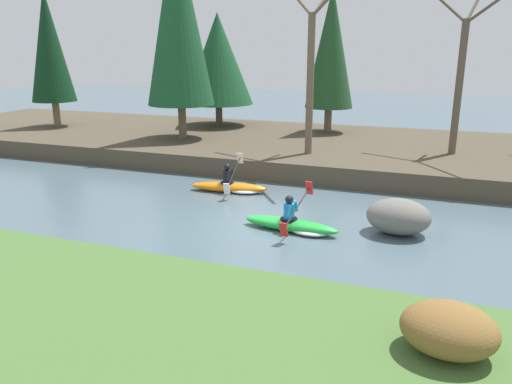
# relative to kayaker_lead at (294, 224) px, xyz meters

# --- Properties ---
(ground_plane) EXTENTS (90.00, 90.00, 0.00)m
(ground_plane) POSITION_rel_kayaker_lead_xyz_m (-1.34, 0.11, -0.20)
(ground_plane) COLOR #4C606B
(riverbank_near) EXTENTS (44.00, 5.14, 0.84)m
(riverbank_near) POSITION_rel_kayaker_lead_xyz_m (-1.34, -6.91, 0.22)
(riverbank_near) COLOR #476B33
(riverbank_near) RESTS_ON ground
(riverbank_far) EXTENTS (44.00, 10.18, 0.76)m
(riverbank_far) POSITION_rel_kayaker_lead_xyz_m (-1.34, 9.71, 0.18)
(riverbank_far) COLOR #4C4233
(riverbank_far) RESTS_ON ground
(conifer_tree_far_left) EXTENTS (2.26, 2.26, 6.98)m
(conifer_tree_far_left) POSITION_rel_kayaker_lead_xyz_m (-15.80, 8.95, 4.70)
(conifer_tree_far_left) COLOR #7A664C
(conifer_tree_far_left) RESTS_ON riverbank_far
(conifer_tree_left) EXTENTS (3.67, 3.67, 5.82)m
(conifer_tree_left) POSITION_rel_kayaker_lead_xyz_m (-7.81, 12.28, 4.05)
(conifer_tree_left) COLOR brown
(conifer_tree_left) RESTS_ON riverbank_far
(conifer_tree_mid_left) EXTENTS (3.02, 3.02, 9.38)m
(conifer_tree_mid_left) POSITION_rel_kayaker_lead_xyz_m (-7.74, 8.04, 6.02)
(conifer_tree_mid_left) COLOR brown
(conifer_tree_mid_left) RESTS_ON riverbank_far
(conifer_tree_centre) EXTENTS (2.34, 2.34, 6.91)m
(conifer_tree_centre) POSITION_rel_kayaker_lead_xyz_m (-1.81, 12.17, 4.61)
(conifer_tree_centre) COLOR brown
(conifer_tree_centre) RESTS_ON riverbank_far
(bare_tree_upstream) EXTENTS (3.90, 3.85, 7.11)m
(bare_tree_upstream) POSITION_rel_kayaker_lead_xyz_m (-1.36, 6.79, 3.91)
(bare_tree_upstream) COLOR brown
(bare_tree_upstream) RESTS_ON riverbank_far
(bare_tree_mid_upstream) EXTENTS (3.74, 3.69, 6.80)m
(bare_tree_mid_upstream) POSITION_rel_kayaker_lead_xyz_m (4.02, 8.71, 3.77)
(bare_tree_mid_upstream) COLOR brown
(bare_tree_mid_upstream) RESTS_ON riverbank_far
(shrub_clump_second) EXTENTS (1.29, 1.08, 0.70)m
(shrub_clump_second) POSITION_rel_kayaker_lead_xyz_m (3.84, -5.91, 1.00)
(shrub_clump_second) COLOR brown
(shrub_clump_second) RESTS_ON riverbank_near
(kayaker_lead) EXTENTS (2.79, 2.07, 1.20)m
(kayaker_lead) POSITION_rel_kayaker_lead_xyz_m (0.00, 0.00, 0.00)
(kayaker_lead) COLOR green
(kayaker_lead) RESTS_ON ground
(kayaker_middle) EXTENTS (2.80, 2.07, 1.20)m
(kayaker_middle) POSITION_rel_kayaker_lead_xyz_m (-3.11, 2.96, 0.00)
(kayaker_middle) COLOR orange
(kayaker_middle) RESTS_ON ground
(boulder_midstream) EXTENTS (1.70, 1.33, 0.96)m
(boulder_midstream) POSITION_rel_kayaker_lead_xyz_m (2.65, 0.83, 0.28)
(boulder_midstream) COLOR slate
(boulder_midstream) RESTS_ON ground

